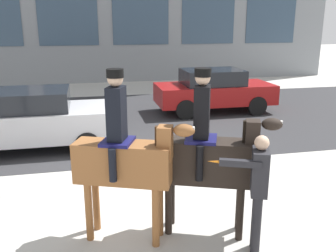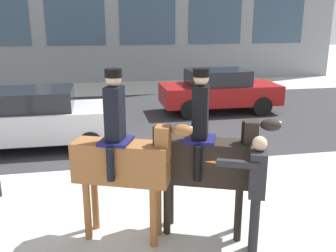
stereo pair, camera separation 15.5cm
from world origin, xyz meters
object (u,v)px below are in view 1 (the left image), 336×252
at_px(street_car_near_lane, 27,119).
at_px(street_car_far_lane, 214,90).
at_px(mounted_horse_companion, 208,156).
at_px(pedestrian_bystander, 258,185).
at_px(mounted_horse_lead, 125,157).

height_order(street_car_near_lane, street_car_far_lane, street_car_far_lane).
distance_m(mounted_horse_companion, street_car_far_lane, 8.16).
height_order(pedestrian_bystander, street_car_far_lane, pedestrian_bystander).
relative_size(mounted_horse_lead, street_car_far_lane, 0.62).
bearing_deg(street_car_near_lane, mounted_horse_companion, -55.70).
bearing_deg(pedestrian_bystander, mounted_horse_lead, -0.27).
bearing_deg(mounted_horse_lead, mounted_horse_companion, 17.53).
relative_size(street_car_near_lane, street_car_far_lane, 1.12).
bearing_deg(pedestrian_bystander, street_car_far_lane, -82.59).
xyz_separation_m(mounted_horse_lead, mounted_horse_companion, (1.23, -0.09, -0.04)).
distance_m(pedestrian_bystander, street_car_far_lane, 8.60).
xyz_separation_m(mounted_horse_companion, street_car_far_lane, (2.76, 7.66, -0.46)).
bearing_deg(street_car_near_lane, street_car_far_lane, 25.55).
height_order(mounted_horse_lead, pedestrian_bystander, mounted_horse_lead).
height_order(pedestrian_bystander, street_car_near_lane, pedestrian_bystander).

